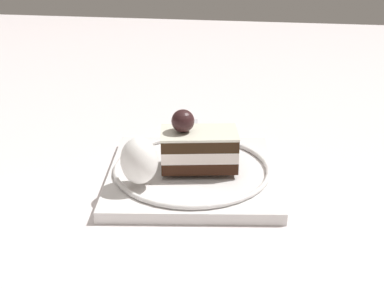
# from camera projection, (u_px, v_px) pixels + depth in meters

# --- Properties ---
(ground_plane) EXTENTS (2.40, 2.40, 0.00)m
(ground_plane) POSITION_uv_depth(u_px,v_px,m) (198.00, 184.00, 0.62)
(ground_plane) COLOR silver
(dessert_plate) EXTENTS (0.24, 0.24, 0.02)m
(dessert_plate) POSITION_uv_depth(u_px,v_px,m) (192.00, 173.00, 0.62)
(dessert_plate) COLOR white
(dessert_plate) RESTS_ON ground_plane
(cake_slice) EXTENTS (0.07, 0.10, 0.08)m
(cake_slice) POSITION_uv_depth(u_px,v_px,m) (196.00, 146.00, 0.61)
(cake_slice) COLOR black
(cake_slice) RESTS_ON dessert_plate
(whipped_cream_dollop) EXTENTS (0.04, 0.04, 0.06)m
(whipped_cream_dollop) POSITION_uv_depth(u_px,v_px,m) (139.00, 161.00, 0.57)
(whipped_cream_dollop) COLOR white
(whipped_cream_dollop) RESTS_ON dessert_plate
(fork) EXTENTS (0.12, 0.03, 0.00)m
(fork) POSITION_uv_depth(u_px,v_px,m) (195.00, 137.00, 0.70)
(fork) COLOR silver
(fork) RESTS_ON dessert_plate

